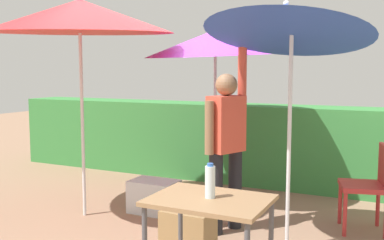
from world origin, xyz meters
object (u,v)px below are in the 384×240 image
crate_cardboard (188,230)px  cooler_box (154,196)px  bottle_water (210,181)px  chair_plastic (371,182)px  person_vendor (226,140)px  umbrella_rainbow (80,16)px  folding_table (210,212)px  umbrella_orange (289,21)px  umbrella_yellow (216,43)px

crate_cardboard → cooler_box: bearing=135.9°
crate_cardboard → bottle_water: size_ratio=1.87×
chair_plastic → person_vendor: bearing=-155.0°
umbrella_rainbow → person_vendor: size_ratio=1.31×
crate_cardboard → folding_table: size_ratio=0.56×
umbrella_orange → umbrella_yellow: 1.59m
umbrella_rainbow → umbrella_yellow: size_ratio=1.13×
cooler_box → folding_table: folding_table is taller
folding_table → bottle_water: 0.21m
folding_table → chair_plastic: bearing=66.5°
person_vendor → cooler_box: 1.23m
umbrella_rainbow → bottle_water: bearing=-29.7°
umbrella_orange → folding_table: (-0.21, -1.22, -1.39)m
cooler_box → bottle_water: bearing=-48.7°
folding_table → bottle_water: bearing=94.9°
umbrella_rainbow → umbrella_orange: size_ratio=1.04×
person_vendor → bottle_water: 1.47m
umbrella_rainbow → crate_cardboard: bearing=-14.7°
umbrella_rainbow → cooler_box: bearing=33.4°
umbrella_rainbow → person_vendor: 2.07m
umbrella_rainbow → folding_table: 2.82m
bottle_water → chair_plastic: bearing=66.4°
umbrella_yellow → bottle_water: (0.93, -2.30, -1.09)m
person_vendor → bottle_water: bearing=-72.6°
person_vendor → bottle_water: size_ratio=7.83×
umbrella_yellow → chair_plastic: size_ratio=2.45×
chair_plastic → bottle_water: 2.23m
person_vendor → chair_plastic: bearing=25.0°
chair_plastic → crate_cardboard: size_ratio=1.98×
umbrella_yellow → chair_plastic: umbrella_yellow is taller
umbrella_orange → chair_plastic: 1.87m
chair_plastic → bottle_water: bearing=-113.6°
person_vendor → folding_table: 1.50m
chair_plastic → umbrella_orange: bearing=-129.5°
umbrella_orange → person_vendor: (-0.66, 0.19, -1.13)m
umbrella_orange → bottle_water: 1.71m
folding_table → umbrella_orange: bearing=80.1°
folding_table → bottle_water: (-0.00, 0.01, 0.21)m
umbrella_rainbow → folding_table: (2.05, -1.18, -1.55)m
crate_cardboard → bottle_water: 1.17m
chair_plastic → crate_cardboard: (-1.44, -1.25, -0.32)m
umbrella_yellow → bottle_water: 2.71m
chair_plastic → cooler_box: size_ratio=1.65×
umbrella_orange → person_vendor: bearing=163.6°
umbrella_orange → crate_cardboard: bearing=-150.4°
umbrella_yellow → person_vendor: 1.45m
person_vendor → bottle_water: person_vendor is taller
chair_plastic → cooler_box: 2.34m
person_vendor → bottle_water: (0.44, -1.40, -0.06)m
chair_plastic → crate_cardboard: chair_plastic is taller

